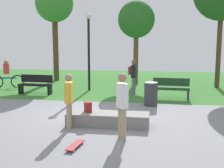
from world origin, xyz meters
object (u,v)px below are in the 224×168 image
Objects in this scene: cyclist_on_bicycle at (7,76)px; tree_leaning_ash at (136,20)px; skateboard_by_ledge at (75,145)px; park_bench_far_left at (171,88)px; trash_bin at (151,94)px; backpack_on_ledge at (88,107)px; skater_watching at (69,97)px; concrete_ledge at (108,119)px; lamp_post at (89,44)px; pedestrian_with_backpack at (133,74)px; park_bench_by_oak at (36,84)px; tree_young_birch at (54,5)px; skater_performing_trick at (122,101)px.

tree_leaning_ash is at bearing 19.17° from cyclist_on_bicycle.
park_bench_far_left is at bearing 67.30° from skateboard_by_ledge.
tree_leaning_ash is at bearing 99.84° from trash_bin.
skater_watching reaches higher than backpack_on_ledge.
concrete_ledge is 0.54× the size of tree_leaning_ash.
tree_leaning_ash is at bearing 48.31° from lamp_post.
skater_watching is 0.99× the size of pedestrian_with_backpack.
park_bench_by_oak is at bearing 119.47° from skateboard_by_ledge.
tree_young_birch is at bearing 59.32° from cyclist_on_bicycle.
lamp_post reaches higher than backpack_on_ledge.
backpack_on_ledge is 5.14m from pedestrian_with_backpack.
backpack_on_ledge is 0.07× the size of tree_leaning_ash.
tree_young_birch is at bearing 110.76° from skateboard_by_ledge.
park_bench_by_oak is 0.34× the size of tree_leaning_ash.
cyclist_on_bicycle reaches higher than concrete_ledge.
lamp_post is 2.32× the size of pedestrian_with_backpack.
park_bench_far_left is at bearing -34.14° from tree_young_birch.
pedestrian_with_backpack is (0.93, 7.04, 0.93)m from skateboard_by_ledge.
park_bench_far_left is at bearing 59.72° from trash_bin.
lamp_post is 4.12× the size of trash_bin.
cyclist_on_bicycle is at bearing 136.89° from concrete_ledge.
park_bench_far_left is at bearing 63.88° from concrete_ledge.
tree_young_birch is 5.28m from cyclist_on_bicycle.
skateboard_by_ledge is at bearing -104.55° from concrete_ledge.
skateboard_by_ledge is (-1.08, -0.77, -0.98)m from skater_performing_trick.
tree_leaning_ash reaches higher than skater_performing_trick.
tree_young_birch reaches higher than pedestrian_with_backpack.
lamp_post is (-4.03, 1.52, 1.89)m from park_bench_far_left.
tree_young_birch reaches higher than skater_watching.
lamp_post is at bearing 97.22° from skater_watching.
trash_bin is at bearing -45.76° from tree_young_birch.
tree_young_birch is (-0.46, 4.43, 4.15)m from park_bench_by_oak.
park_bench_far_left is at bearing 56.75° from skater_watching.
concrete_ledge is at bearing 115.05° from skater_performing_trick.
pedestrian_with_backpack reaches higher than concrete_ledge.
skater_performing_trick is (1.21, -1.27, 0.50)m from backpack_on_ledge.
skater_watching is 10.83m from tree_young_birch.
skateboard_by_ledge is at bearing 159.21° from backpack_on_ledge.
concrete_ledge is at bearing -118.97° from backpack_on_ledge.
trash_bin is (5.49, -1.68, -0.01)m from park_bench_by_oak.
trash_bin is (0.95, -5.49, -3.16)m from tree_leaning_ash.
skater_performing_trick reaches higher than backpack_on_ledge.
tree_young_birch is at bearing 117.19° from skater_performing_trick.
skater_performing_trick is 1.09× the size of park_bench_far_left.
concrete_ledge is at bearing 26.70° from skater_watching.
cyclist_on_bicycle is (-6.44, 6.02, 0.44)m from concrete_ledge.
backpack_on_ledge is 0.19× the size of skater_watching.
concrete_ledge is 1.59m from skater_performing_trick.
concrete_ledge is 2.71× the size of trash_bin.
skater_performing_trick reaches higher than trash_bin.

